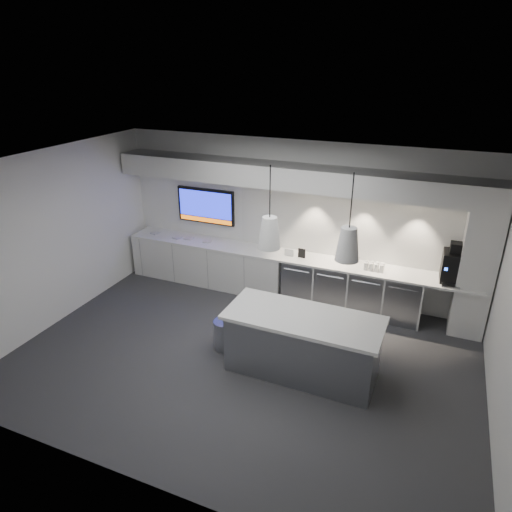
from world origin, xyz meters
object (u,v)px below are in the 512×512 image
at_px(island, 302,344).
at_px(bin, 225,334).
at_px(wall_tv, 206,206).
at_px(coffee_machine, 454,265).

distance_m(island, bin, 1.35).
relative_size(wall_tv, bin, 2.52).
distance_m(wall_tv, bin, 3.04).
relative_size(island, coffee_machine, 3.35).
distance_m(wall_tv, island, 3.87).
height_order(island, coffee_machine, coffee_machine).
height_order(bin, coffee_machine, coffee_machine).
bearing_deg(island, bin, 175.99).
xyz_separation_m(wall_tv, bin, (1.52, -2.29, -1.31)).
relative_size(wall_tv, coffee_machine, 1.85).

